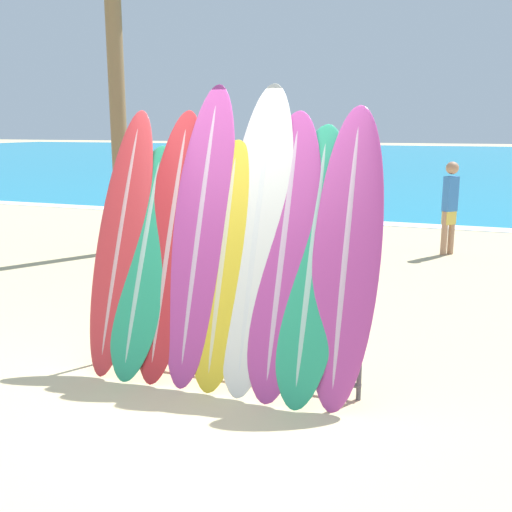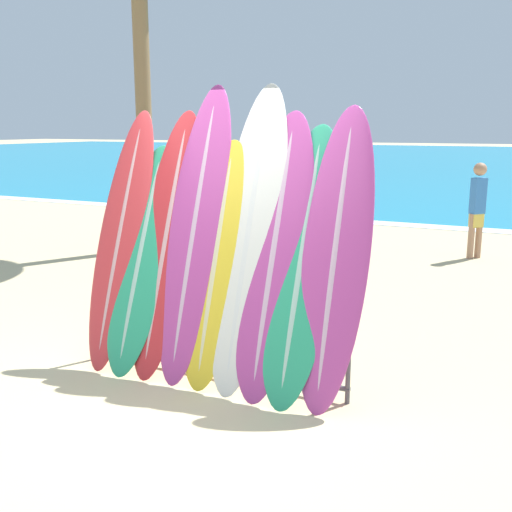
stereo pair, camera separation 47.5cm
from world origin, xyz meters
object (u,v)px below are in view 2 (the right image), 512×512
at_px(surfboard_slot_1, 142,258).
at_px(person_far_right, 323,211).
at_px(surfboard_slot_0, 122,237).
at_px(surfboard_slot_7, 302,263).
at_px(person_far_left, 477,207).
at_px(surfboard_slot_3, 195,231).
at_px(surfboard_slot_4, 216,263).
at_px(surfboard_slot_5, 249,236).
at_px(person_mid_beach, 341,198).
at_px(surfboard_slot_2, 167,242).
at_px(surfboard_slot_6, 274,253).
at_px(person_near_water, 249,212).
at_px(surfboard_slot_8, 336,257).
at_px(surfboard_rack, 217,324).

relative_size(surfboard_slot_1, person_far_right, 1.31).
height_order(surfboard_slot_0, surfboard_slot_1, surfboard_slot_0).
distance_m(surfboard_slot_0, surfboard_slot_7, 1.79).
height_order(surfboard_slot_7, person_far_left, surfboard_slot_7).
height_order(surfboard_slot_3, person_far_left, surfboard_slot_3).
relative_size(surfboard_slot_4, person_far_left, 1.30).
bearing_deg(surfboard_slot_5, person_mid_beach, 100.40).
xyz_separation_m(surfboard_slot_2, surfboard_slot_7, (1.30, -0.02, -0.06)).
distance_m(surfboard_slot_6, person_near_water, 4.26).
xyz_separation_m(surfboard_slot_0, surfboard_slot_8, (2.07, -0.01, 0.01)).
xyz_separation_m(surfboard_slot_4, surfboard_slot_5, (0.27, 0.09, 0.24)).
xyz_separation_m(surfboard_slot_0, surfboard_slot_1, (0.26, -0.05, -0.16)).
bearing_deg(surfboard_slot_7, surfboard_slot_3, 177.58).
height_order(surfboard_slot_2, person_far_right, surfboard_slot_2).
xyz_separation_m(surfboard_slot_0, person_far_right, (0.34, 4.74, -0.33)).
bearing_deg(person_near_water, surfboard_slot_6, -111.62).
xyz_separation_m(surfboard_slot_3, person_near_water, (-1.28, 3.70, -0.37)).
bearing_deg(surfboard_slot_7, person_far_right, 106.95).
xyz_separation_m(surfboard_slot_1, surfboard_slot_6, (1.29, 0.06, 0.15)).
distance_m(person_near_water, person_far_left, 3.89).
bearing_deg(surfboard_slot_4, surfboard_slot_8, 1.80).
relative_size(surfboard_slot_2, person_far_left, 1.46).
bearing_deg(surfboard_rack, person_near_water, 112.03).
height_order(surfboard_slot_4, person_near_water, surfboard_slot_4).
distance_m(surfboard_slot_4, surfboard_slot_5, 0.37).
relative_size(surfboard_slot_8, person_far_left, 1.47).
xyz_separation_m(person_near_water, person_far_right, (0.85, 1.01, -0.07)).
xyz_separation_m(surfboard_slot_4, person_far_right, (-0.68, 4.78, -0.20)).
bearing_deg(surfboard_slot_3, surfboard_slot_6, -1.95).
xyz_separation_m(surfboard_slot_1, person_mid_beach, (-0.13, 6.45, -0.14)).
xyz_separation_m(surfboard_rack, surfboard_slot_3, (-0.25, 0.10, 0.78)).
relative_size(surfboard_slot_1, surfboard_slot_4, 0.97).
height_order(surfboard_slot_8, person_far_right, surfboard_slot_8).
xyz_separation_m(surfboard_slot_6, person_mid_beach, (-1.42, 6.38, -0.29)).
relative_size(surfboard_slot_6, surfboard_slot_7, 1.05).
relative_size(surfboard_slot_0, surfboard_slot_4, 1.13).
relative_size(person_near_water, person_mid_beach, 1.04).
bearing_deg(surfboard_slot_3, surfboard_rack, -20.61).
height_order(surfboard_rack, surfboard_slot_8, surfboard_slot_8).
height_order(surfboard_rack, surfboard_slot_2, surfboard_slot_2).
relative_size(surfboard_rack, surfboard_slot_8, 1.03).
bearing_deg(surfboard_slot_1, surfboard_slot_2, 14.64).
relative_size(surfboard_slot_8, person_mid_beach, 1.48).
bearing_deg(surfboard_slot_8, surfboard_slot_2, 179.37).
distance_m(surfboard_slot_0, surfboard_slot_5, 1.30).
relative_size(surfboard_slot_2, person_mid_beach, 1.46).
height_order(surfboard_slot_3, surfboard_slot_6, surfboard_slot_3).
relative_size(surfboard_slot_0, surfboard_slot_5, 0.92).
height_order(surfboard_slot_7, person_far_right, surfboard_slot_7).
bearing_deg(surfboard_rack, surfboard_slot_0, 176.57).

